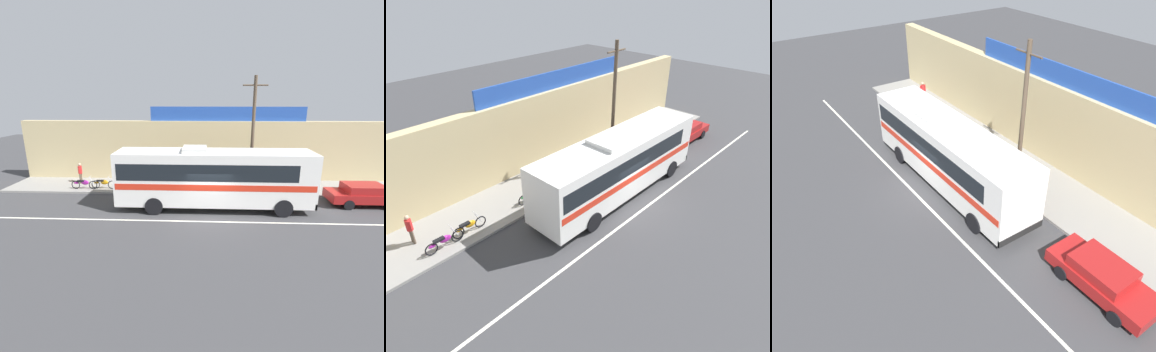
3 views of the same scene
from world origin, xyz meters
The scene contains 12 objects.
ground_plane centered at (0.00, 0.00, 0.00)m, with size 70.00×70.00×0.00m, color #3A3A3D.
sidewalk_slab centered at (0.00, 5.20, 0.07)m, with size 30.00×3.60×0.14m, color gray.
storefront_facade centered at (0.00, 7.35, 2.40)m, with size 30.00×0.70×4.80m, color tan.
storefront_billboard centered at (1.46, 7.35, 5.35)m, with size 12.08×0.12×1.10m, color #234CAD.
road_center_stripe centered at (0.00, -0.80, 0.00)m, with size 30.00×0.14×0.01m, color silver.
intercity_bus centered at (0.19, 1.26, 2.07)m, with size 11.59×2.69×3.78m.
parked_car centered at (9.75, 2.11, 0.74)m, with size 4.45×1.85×1.37m.
utility_pole centered at (2.88, 3.81, 4.17)m, with size 1.60×0.22×7.80m.
motorcycle_purple centered at (-9.06, 4.06, 0.57)m, with size 1.91×0.56×0.94m.
motorcycle_green centered at (-7.67, 4.19, 0.57)m, with size 1.83×0.56×0.94m.
motorcycle_black centered at (-3.73, 4.15, 0.57)m, with size 1.94×0.56×0.94m.
pedestrian_far_right centered at (-9.89, 5.48, 1.06)m, with size 0.30×0.48×1.59m.
Camera 3 is at (14.84, -8.00, 12.33)m, focal length 35.80 mm.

